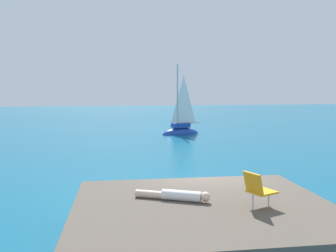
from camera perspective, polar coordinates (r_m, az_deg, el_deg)
name	(u,v)px	position (r m, az deg, el deg)	size (l,w,h in m)	color
ground_plane	(201,203)	(11.40, 5.33, -12.15)	(160.00, 160.00, 0.00)	#0F5675
shore_ledge	(203,225)	(8.28, 5.67, -15.46)	(5.73, 4.75, 0.98)	brown
boulder_seaward	(142,207)	(10.97, -4.20, -12.85)	(1.37, 1.09, 0.75)	#4E453C
boulder_inland	(224,202)	(11.57, 9.00, -11.93)	(1.31, 1.05, 0.72)	brown
sailboat_near	(181,130)	(29.08, 2.07, -0.69)	(3.43, 1.92, 6.21)	#193D99
person_sunbather	(176,195)	(8.26, 1.27, -11.06)	(1.61, 0.96, 0.25)	white
beach_chair	(258,188)	(7.85, 14.23, -9.63)	(0.72, 0.65, 0.80)	orange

